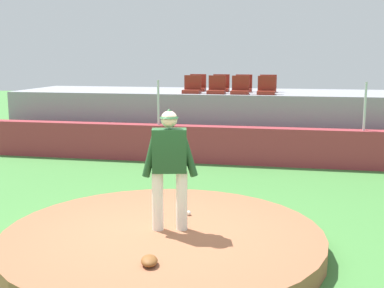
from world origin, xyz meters
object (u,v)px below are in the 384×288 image
(stadium_chair_1, at_px, (217,88))
(fielding_glove, at_px, (149,261))
(stadium_chair_2, at_px, (240,88))
(pitcher, at_px, (169,161))
(stadium_chair_7, at_px, (268,87))
(stadium_chair_3, at_px, (266,89))
(stadium_chair_6, at_px, (244,86))
(stadium_chair_4, at_px, (198,86))
(baseball, at_px, (189,213))
(stadium_chair_5, at_px, (221,86))
(stadium_chair_0, at_px, (192,88))

(stadium_chair_1, bearing_deg, fielding_glove, 93.17)
(stadium_chair_2, bearing_deg, fielding_glove, 88.68)
(pitcher, bearing_deg, stadium_chair_1, 80.32)
(stadium_chair_2, relative_size, stadium_chair_7, 1.00)
(stadium_chair_1, xyz_separation_m, stadium_chair_2, (0.66, -0.01, 0.00))
(stadium_chair_3, xyz_separation_m, stadium_chair_7, (0.00, 0.91, 0.00))
(stadium_chair_6, xyz_separation_m, stadium_chair_7, (0.71, 0.01, 0.00))
(stadium_chair_4, relative_size, stadium_chair_6, 1.00)
(baseball, distance_m, stadium_chair_4, 7.61)
(stadium_chair_3, height_order, stadium_chair_4, same)
(stadium_chair_1, bearing_deg, stadium_chair_7, -146.81)
(baseball, relative_size, stadium_chair_7, 0.15)
(stadium_chair_4, relative_size, stadium_chair_5, 1.00)
(pitcher, height_order, stadium_chair_0, stadium_chair_0)
(pitcher, bearing_deg, stadium_chair_0, 85.89)
(pitcher, distance_m, stadium_chair_5, 8.05)
(pitcher, distance_m, stadium_chair_3, 7.17)
(stadium_chair_0, distance_m, stadium_chair_7, 2.25)
(fielding_glove, distance_m, stadium_chair_0, 8.61)
(stadium_chair_0, xyz_separation_m, stadium_chair_7, (2.07, 0.86, 0.00))
(fielding_glove, height_order, stadium_chair_2, stadium_chair_2)
(stadium_chair_6, bearing_deg, stadium_chair_2, 89.65)
(baseball, height_order, stadium_chair_2, stadium_chair_2)
(stadium_chair_4, height_order, stadium_chair_7, same)
(baseball, bearing_deg, stadium_chair_2, 88.92)
(stadium_chair_5, bearing_deg, stadium_chair_1, 90.80)
(stadium_chair_0, xyz_separation_m, stadium_chair_2, (1.36, -0.04, 0.00))
(pitcher, bearing_deg, baseball, 66.33)
(baseball, height_order, stadium_chair_6, stadium_chair_6)
(stadium_chair_1, height_order, stadium_chair_3, same)
(stadium_chair_3, bearing_deg, stadium_chair_2, 0.04)
(baseball, xyz_separation_m, stadium_chair_1, (-0.54, 6.41, 1.56))
(pitcher, xyz_separation_m, baseball, (0.13, 0.69, -0.98))
(stadium_chair_5, distance_m, stadium_chair_6, 0.68)
(stadium_chair_3, relative_size, stadium_chair_5, 1.00)
(stadium_chair_4, bearing_deg, pitcher, 97.98)
(fielding_glove, distance_m, stadium_chair_2, 8.49)
(stadium_chair_4, relative_size, stadium_chair_7, 1.00)
(stadium_chair_0, bearing_deg, stadium_chair_1, 177.41)
(stadium_chair_0, height_order, stadium_chair_6, same)
(pitcher, relative_size, stadium_chair_4, 3.50)
(stadium_chair_4, height_order, stadium_chair_5, same)
(stadium_chair_2, height_order, stadium_chair_6, same)
(stadium_chair_2, distance_m, stadium_chair_3, 0.71)
(stadium_chair_1, distance_m, stadium_chair_6, 1.11)
(stadium_chair_0, xyz_separation_m, stadium_chair_4, (-0.02, 0.90, 0.00))
(stadium_chair_0, distance_m, stadium_chair_6, 1.61)
(stadium_chair_7, bearing_deg, stadium_chair_5, -1.11)
(fielding_glove, relative_size, stadium_chair_6, 0.60)
(stadium_chair_3, distance_m, stadium_chair_4, 2.29)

